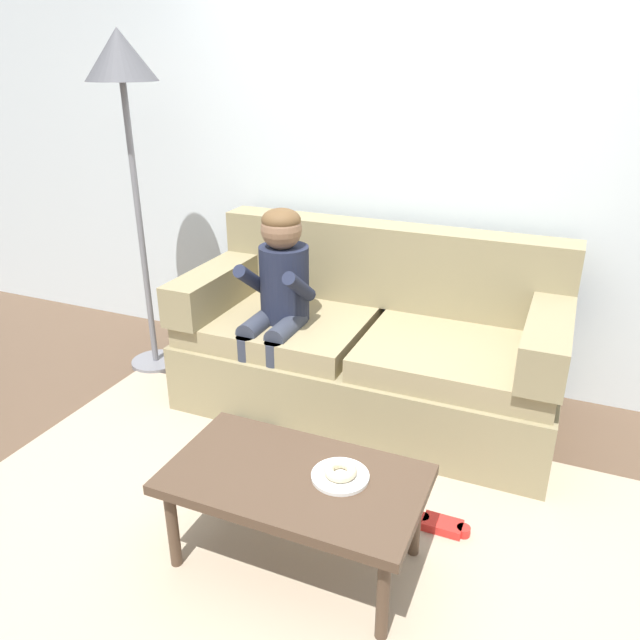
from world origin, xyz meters
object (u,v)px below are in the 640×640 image
at_px(donut, 340,470).
at_px(floor_lamp, 123,87).
at_px(toy_controller, 442,526).
at_px(person_child, 278,293).
at_px(coffee_table, 295,485).
at_px(couch, 370,348).

xyz_separation_m(donut, floor_lamp, (-1.67, 1.09, 1.21)).
relative_size(toy_controller, floor_lamp, 0.12).
relative_size(person_child, floor_lamp, 0.57).
bearing_deg(coffee_table, toy_controller, 37.71).
relative_size(couch, person_child, 1.79).
xyz_separation_m(coffee_table, donut, (0.16, 0.05, 0.08)).
xyz_separation_m(couch, coffee_table, (0.12, -1.21, 0.01)).
bearing_deg(donut, person_child, 127.06).
relative_size(couch, coffee_table, 2.10).
bearing_deg(toy_controller, coffee_table, -124.72).
bearing_deg(donut, coffee_table, -162.62).
xyz_separation_m(couch, toy_controller, (0.61, -0.84, -0.32)).
relative_size(person_child, toy_controller, 4.87).
height_order(coffee_table, person_child, person_child).
bearing_deg(coffee_table, couch, 95.69).
bearing_deg(floor_lamp, couch, 2.93).
xyz_separation_m(coffee_table, floor_lamp, (-1.52, 1.14, 1.29)).
xyz_separation_m(coffee_table, person_child, (-0.56, 1.01, 0.31)).
xyz_separation_m(donut, toy_controller, (0.33, 0.33, -0.41)).
height_order(couch, toy_controller, couch).
bearing_deg(person_child, toy_controller, -30.94).
xyz_separation_m(couch, floor_lamp, (-1.40, -0.07, 1.30)).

